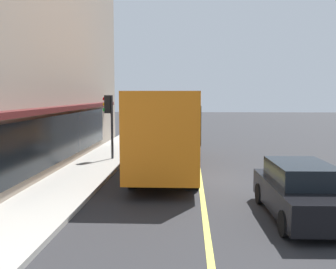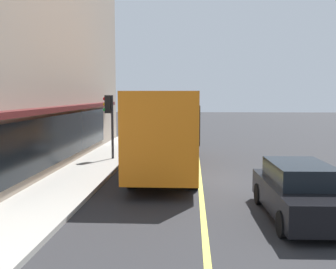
% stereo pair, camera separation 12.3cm
% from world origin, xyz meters
% --- Properties ---
extents(ground, '(120.00, 120.00, 0.00)m').
position_xyz_m(ground, '(0.00, 0.00, 0.00)').
color(ground, '#28282B').
extents(sidewalk, '(80.00, 2.41, 0.15)m').
position_xyz_m(sidewalk, '(0.00, 4.86, 0.07)').
color(sidewalk, '#9E9B93').
rests_on(sidewalk, ground).
extents(lane_centre_stripe, '(36.00, 0.16, 0.01)m').
position_xyz_m(lane_centre_stripe, '(0.00, 0.00, 0.00)').
color(lane_centre_stripe, '#D8D14C').
rests_on(lane_centre_stripe, ground).
extents(bus, '(11.15, 2.68, 3.50)m').
position_xyz_m(bus, '(2.27, 1.40, 1.99)').
color(bus, orange).
rests_on(bus, ground).
extents(traffic_light, '(0.30, 0.52, 3.20)m').
position_xyz_m(traffic_light, '(4.28, 4.49, 2.53)').
color(traffic_light, '#2D2D33').
rests_on(traffic_light, sidewalk).
extents(car_black, '(4.35, 1.96, 1.52)m').
position_xyz_m(car_black, '(-4.49, -2.63, 0.74)').
color(car_black, black).
rests_on(car_black, ground).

